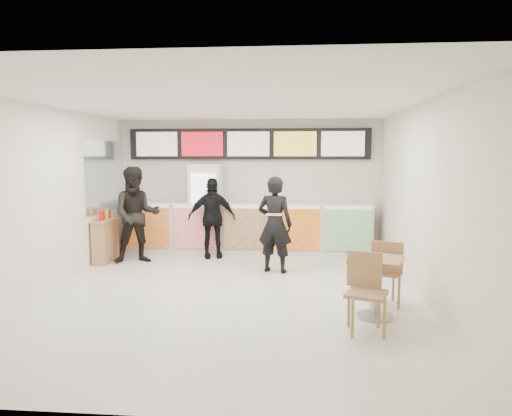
# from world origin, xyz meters

# --- Properties ---
(floor) EXTENTS (7.00, 7.00, 0.00)m
(floor) POSITION_xyz_m (0.00, 0.00, 0.00)
(floor) COLOR beige
(floor) RESTS_ON ground
(ceiling) EXTENTS (7.00, 7.00, 0.00)m
(ceiling) POSITION_xyz_m (0.00, 0.00, 3.00)
(ceiling) COLOR white
(ceiling) RESTS_ON wall_back
(wall_back) EXTENTS (6.00, 0.00, 6.00)m
(wall_back) POSITION_xyz_m (0.00, 3.50, 1.50)
(wall_back) COLOR silver
(wall_back) RESTS_ON floor
(wall_left) EXTENTS (0.00, 7.00, 7.00)m
(wall_left) POSITION_xyz_m (-3.00, 0.00, 1.50)
(wall_left) COLOR silver
(wall_left) RESTS_ON floor
(wall_right) EXTENTS (0.00, 7.00, 7.00)m
(wall_right) POSITION_xyz_m (3.00, 0.00, 1.50)
(wall_right) COLOR silver
(wall_right) RESTS_ON floor
(service_counter) EXTENTS (5.56, 0.77, 1.14)m
(service_counter) POSITION_xyz_m (0.00, 3.09, 0.57)
(service_counter) COLOR silver
(service_counter) RESTS_ON floor
(menu_board) EXTENTS (5.50, 0.14, 0.70)m
(menu_board) POSITION_xyz_m (0.00, 3.41, 2.45)
(menu_board) COLOR black
(menu_board) RESTS_ON wall_back
(drinks_fridge) EXTENTS (0.70, 0.67, 2.00)m
(drinks_fridge) POSITION_xyz_m (-0.93, 3.11, 1.00)
(drinks_fridge) COLOR white
(drinks_fridge) RESTS_ON floor
(mirror_panel) EXTENTS (0.01, 2.00, 1.50)m
(mirror_panel) POSITION_xyz_m (-2.99, 2.45, 1.75)
(mirror_panel) COLOR #B2B7BF
(mirror_panel) RESTS_ON wall_left
(customer_main) EXTENTS (0.75, 0.59, 1.81)m
(customer_main) POSITION_xyz_m (0.69, 1.40, 0.91)
(customer_main) COLOR black
(customer_main) RESTS_ON floor
(customer_left) EXTENTS (1.15, 1.02, 1.97)m
(customer_left) POSITION_xyz_m (-2.15, 1.94, 0.98)
(customer_left) COLOR black
(customer_left) RESTS_ON floor
(customer_mid) EXTENTS (1.08, 0.68, 1.72)m
(customer_mid) POSITION_xyz_m (-0.71, 2.55, 0.86)
(customer_mid) COLOR black
(customer_mid) RESTS_ON floor
(pizza_slice) EXTENTS (0.36, 0.36, 0.02)m
(pizza_slice) POSITION_xyz_m (0.69, 0.95, 1.16)
(pizza_slice) COLOR beige
(pizza_slice) RESTS_ON customer_main
(cafe_table) EXTENTS (1.02, 1.73, 0.98)m
(cafe_table) POSITION_xyz_m (2.15, -0.93, 0.57)
(cafe_table) COLOR tan
(cafe_table) RESTS_ON floor
(condiment_ledge) EXTENTS (0.32, 0.79, 1.05)m
(condiment_ledge) POSITION_xyz_m (-2.82, 1.93, 0.45)
(condiment_ledge) COLOR tan
(condiment_ledge) RESTS_ON floor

